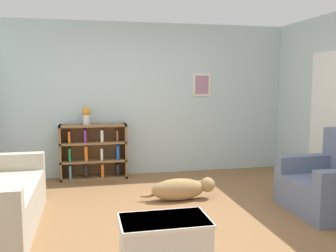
{
  "coord_description": "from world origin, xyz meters",
  "views": [
    {
      "loc": [
        -1.0,
        -4.18,
        1.61
      ],
      "look_at": [
        0.0,
        0.4,
        1.05
      ],
      "focal_mm": 40.0,
      "sensor_mm": 36.0,
      "label": 1
    }
  ],
  "objects_px": {
    "coffee_table": "(165,240)",
    "dog": "(182,189)",
    "vase": "(86,115)",
    "bookshelf": "(94,152)",
    "recliner_chair": "(332,185)"
  },
  "relations": [
    {
      "from": "dog",
      "to": "vase",
      "type": "distance_m",
      "value": 2.1
    },
    {
      "from": "coffee_table",
      "to": "dog",
      "type": "xyz_separation_m",
      "value": [
        0.6,
        1.73,
        -0.07
      ]
    },
    {
      "from": "coffee_table",
      "to": "vase",
      "type": "distance_m",
      "value": 3.32
    },
    {
      "from": "vase",
      "to": "coffee_table",
      "type": "bearing_deg",
      "value": -78.35
    },
    {
      "from": "bookshelf",
      "to": "coffee_table",
      "type": "distance_m",
      "value": 3.22
    },
    {
      "from": "bookshelf",
      "to": "vase",
      "type": "height_order",
      "value": "vase"
    },
    {
      "from": "bookshelf",
      "to": "vase",
      "type": "distance_m",
      "value": 0.64
    },
    {
      "from": "dog",
      "to": "vase",
      "type": "relative_size",
      "value": 3.63
    },
    {
      "from": "coffee_table",
      "to": "dog",
      "type": "bearing_deg",
      "value": 70.88
    },
    {
      "from": "vase",
      "to": "recliner_chair",
      "type": "bearing_deg",
      "value": -37.27
    },
    {
      "from": "coffee_table",
      "to": "vase",
      "type": "bearing_deg",
      "value": 101.65
    },
    {
      "from": "bookshelf",
      "to": "recliner_chair",
      "type": "height_order",
      "value": "recliner_chair"
    },
    {
      "from": "coffee_table",
      "to": "dog",
      "type": "height_order",
      "value": "coffee_table"
    },
    {
      "from": "bookshelf",
      "to": "dog",
      "type": "height_order",
      "value": "bookshelf"
    },
    {
      "from": "bookshelf",
      "to": "dog",
      "type": "relative_size",
      "value": 1.05
    }
  ]
}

